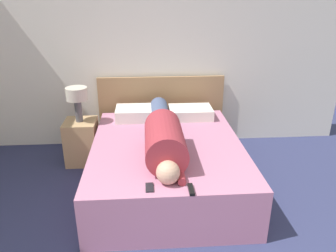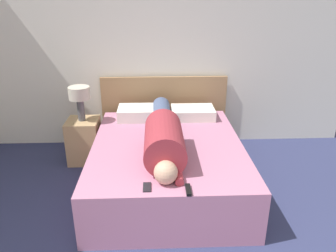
% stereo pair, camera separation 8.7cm
% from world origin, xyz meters
% --- Properties ---
extents(wall_back, '(5.37, 0.06, 2.60)m').
position_xyz_m(wall_back, '(0.00, 4.02, 1.30)').
color(wall_back, silver).
rests_on(wall_back, ground_plane).
extents(bed, '(1.53, 1.92, 0.50)m').
position_xyz_m(bed, '(0.23, 2.86, 0.25)').
color(bed, '#B2708E').
rests_on(bed, ground_plane).
extents(headboard, '(1.65, 0.04, 0.93)m').
position_xyz_m(headboard, '(0.23, 3.95, 0.47)').
color(headboard, '#A37A51').
rests_on(headboard, ground_plane).
extents(nightstand, '(0.37, 0.38, 0.53)m').
position_xyz_m(nightstand, '(-0.76, 3.47, 0.27)').
color(nightstand, tan).
rests_on(nightstand, ground_plane).
extents(table_lamp, '(0.24, 0.24, 0.41)m').
position_xyz_m(table_lamp, '(-0.76, 3.47, 0.83)').
color(table_lamp, '#4C4C51').
rests_on(table_lamp, nightstand).
extents(person_lying, '(0.36, 1.77, 0.36)m').
position_xyz_m(person_lying, '(0.19, 2.72, 0.66)').
color(person_lying, tan).
rests_on(person_lying, bed).
extents(pillow_near_headboard, '(0.55, 0.36, 0.14)m').
position_xyz_m(pillow_near_headboard, '(-0.07, 3.58, 0.57)').
color(pillow_near_headboard, silver).
rests_on(pillow_near_headboard, bed).
extents(pillow_second, '(0.52, 0.36, 0.13)m').
position_xyz_m(pillow_second, '(0.57, 3.58, 0.56)').
color(pillow_second, silver).
rests_on(pillow_second, bed).
extents(tv_remote, '(0.04, 0.15, 0.02)m').
position_xyz_m(tv_remote, '(0.36, 1.97, 0.51)').
color(tv_remote, black).
rests_on(tv_remote, bed).
extents(cell_phone, '(0.06, 0.13, 0.01)m').
position_xyz_m(cell_phone, '(0.04, 2.03, 0.51)').
color(cell_phone, black).
rests_on(cell_phone, bed).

